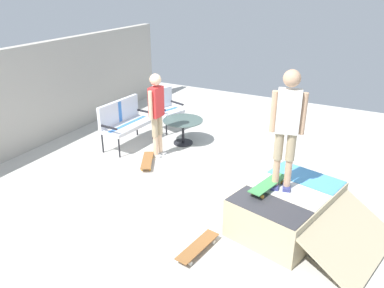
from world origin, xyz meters
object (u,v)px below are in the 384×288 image
at_px(person_watching, 156,109).
at_px(skateboard_on_ramp, 268,184).
at_px(skate_ramp, 289,209).
at_px(patio_chair_near_house, 165,105).
at_px(person_skater, 287,122).
at_px(patio_bench, 124,119).
at_px(skateboard_spare, 198,247).
at_px(skateboard_by_bench, 147,160).
at_px(patio_table, 183,127).

bearing_deg(person_watching, skateboard_on_ramp, -115.39).
bearing_deg(skateboard_on_ramp, person_watching, 64.61).
relative_size(skate_ramp, person_watching, 1.30).
bearing_deg(patio_chair_near_house, skate_ramp, -124.86).
height_order(patio_chair_near_house, person_skater, person_skater).
bearing_deg(patio_chair_near_house, patio_bench, 167.26).
bearing_deg(skate_ramp, skateboard_spare, 141.27).
distance_m(person_skater, skateboard_spare, 2.12).
xyz_separation_m(person_watching, skateboard_by_bench, (-0.46, -0.03, -0.96)).
xyz_separation_m(person_watching, skateboard_on_ramp, (-1.33, -2.79, -0.34)).
relative_size(patio_table, skateboard_spare, 1.10).
bearing_deg(patio_table, skateboard_by_bench, 174.64).
bearing_deg(patio_chair_near_house, skateboard_on_ramp, -128.25).
distance_m(patio_chair_near_house, person_watching, 1.64).
distance_m(person_watching, skateboard_by_bench, 1.06).
distance_m(skate_ramp, patio_bench, 4.33).
bearing_deg(patio_table, patio_chair_near_house, 54.58).
bearing_deg(skate_ramp, patio_chair_near_house, 55.14).
height_order(patio_table, person_skater, person_skater).
xyz_separation_m(patio_table, person_skater, (-2.02, -2.80, 1.26)).
bearing_deg(person_skater, skate_ramp, -98.31).
xyz_separation_m(patio_bench, patio_table, (0.68, -1.13, -0.21)).
distance_m(patio_table, skateboard_on_ramp, 3.42).
bearing_deg(skate_ramp, patio_table, 55.30).
bearing_deg(skate_ramp, person_skater, 81.69).
distance_m(person_watching, skateboard_spare, 3.37).
height_order(patio_bench, person_skater, person_skater).
relative_size(skateboard_by_bench, skateboard_spare, 0.97).
bearing_deg(skate_ramp, skateboard_on_ramp, 107.25).
distance_m(skateboard_by_bench, skateboard_on_ramp, 2.96).
xyz_separation_m(person_skater, skateboard_spare, (-1.19, 0.77, -1.58)).
height_order(patio_table, skateboard_by_bench, patio_table).
relative_size(patio_chair_near_house, skateboard_on_ramp, 1.24).
xyz_separation_m(skate_ramp, patio_bench, (1.37, 4.09, 0.31)).
bearing_deg(skateboard_spare, skate_ramp, -38.73).
xyz_separation_m(patio_bench, skateboard_spare, (-2.54, -3.16, -0.53)).
bearing_deg(person_watching, patio_table, -10.60).
bearing_deg(person_skater, patio_chair_near_house, 54.21).
xyz_separation_m(skate_ramp, skateboard_by_bench, (0.77, 3.08, -0.23)).
bearing_deg(person_watching, patio_bench, 81.61).
bearing_deg(skateboard_spare, person_watching, 42.31).
xyz_separation_m(skateboard_by_bench, skateboard_spare, (-1.93, -2.14, 0.00)).
relative_size(skate_ramp, skateboard_by_bench, 2.87).
xyz_separation_m(patio_bench, person_skater, (-1.35, -3.93, 1.05)).
relative_size(skate_ramp, person_skater, 1.29).
bearing_deg(person_skater, skateboard_on_ramp, 128.16).
bearing_deg(person_skater, person_watching, 67.80).
height_order(patio_bench, patio_chair_near_house, same).
xyz_separation_m(patio_bench, patio_chair_near_house, (1.28, -0.29, -0.00)).
height_order(skate_ramp, person_skater, person_skater).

